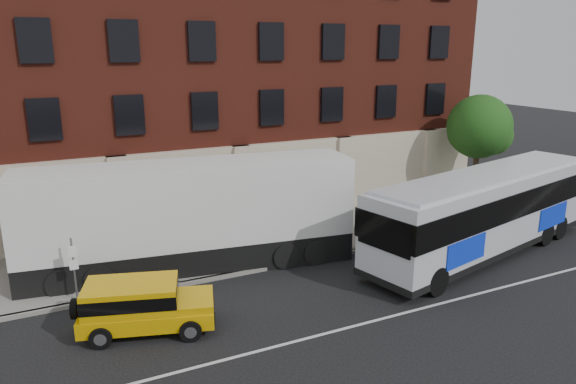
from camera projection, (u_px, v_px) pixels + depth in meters
name	position (u px, v px, depth m)	size (l,w,h in m)	color
ground	(374.00, 330.00, 17.36)	(120.00, 120.00, 0.00)	black
sidewalk	(264.00, 241.00, 25.15)	(60.00, 6.00, 0.15)	gray
kerb	(292.00, 263.00, 22.55)	(60.00, 0.25, 0.15)	gray
lane_line	(365.00, 323.00, 17.79)	(60.00, 0.12, 0.01)	silver
building	(207.00, 71.00, 30.04)	(30.00, 12.10, 15.00)	maroon
sign_pole	(74.00, 267.00, 18.74)	(0.30, 0.20, 2.50)	slate
street_tree	(480.00, 129.00, 30.12)	(3.60, 3.60, 6.20)	#36271B
city_bus	(486.00, 209.00, 23.36)	(13.79, 5.86, 3.70)	silver
yellow_suv	(141.00, 304.00, 17.06)	(4.56, 2.88, 1.70)	#D7A005
shipping_container	(191.00, 217.00, 21.73)	(13.54, 4.44, 4.43)	black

